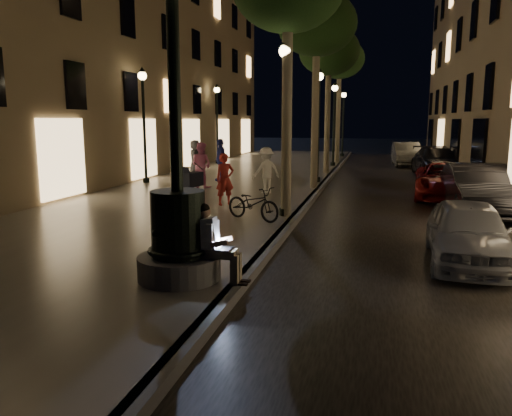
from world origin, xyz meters
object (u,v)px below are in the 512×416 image
(pedestrian_blue, at_px, (220,160))
(lamp_left_b, at_px, (144,111))
(tree_far, at_px, (340,60))
(pedestrian_red, at_px, (225,179))
(lamp_curb_d, at_px, (343,115))
(stroller, at_px, (191,180))
(tree_second, at_px, (317,26))
(car_front, at_px, (468,232))
(lamp_curb_a, at_px, (285,105))
(car_third, at_px, (447,181))
(bicycle, at_px, (253,203))
(tree_third, at_px, (329,52))
(seated_man_laptop, at_px, (213,240))
(lamp_curb_b, at_px, (319,111))
(pedestrian_dark, at_px, (195,158))
(lamp_left_c, at_px, (217,114))
(car_fifth, at_px, (406,154))
(pedestrian_white, at_px, (266,170))
(car_second, at_px, (477,189))
(pedestrian_pink, at_px, (201,165))
(lamp_curb_c, at_px, (334,113))
(fountain_lamppost, at_px, (178,220))

(pedestrian_blue, bearing_deg, lamp_left_b, -101.24)
(tree_far, bearing_deg, pedestrian_red, -97.53)
(lamp_curb_d, distance_m, stroller, 21.72)
(tree_second, distance_m, car_front, 11.58)
(lamp_curb_a, height_order, car_third, lamp_curb_a)
(car_third, xyz_separation_m, bicycle, (-5.69, -6.55, -0.00))
(car_third, bearing_deg, tree_third, 132.87)
(lamp_curb_a, xyz_separation_m, bicycle, (-0.68, -0.85, -2.58))
(seated_man_laptop, xyz_separation_m, lamp_curb_a, (0.09, 6.00, 2.34))
(lamp_curb_b, bearing_deg, car_third, -24.72)
(lamp_curb_b, distance_m, bicycle, 9.25)
(tree_far, distance_m, pedestrian_dark, 12.00)
(lamp_left_c, xyz_separation_m, car_fifth, (11.40, 3.32, -2.50))
(tree_far, relative_size, lamp_curb_a, 1.56)
(seated_man_laptop, bearing_deg, pedestrian_white, 97.48)
(lamp_curb_a, bearing_deg, car_second, 25.81)
(pedestrian_dark, bearing_deg, lamp_curb_a, -158.38)
(tree_third, bearing_deg, pedestrian_pink, -120.98)
(car_front, height_order, pedestrian_blue, pedestrian_blue)
(tree_third, xyz_separation_m, lamp_left_b, (-7.10, -6.00, -2.90))
(stroller, bearing_deg, car_third, 35.12)
(lamp_curb_c, bearing_deg, car_second, -67.59)
(pedestrian_blue, distance_m, bicycle, 8.81)
(seated_man_laptop, distance_m, pedestrian_dark, 16.32)
(lamp_curb_c, relative_size, pedestrian_red, 2.95)
(fountain_lamppost, height_order, seated_man_laptop, fountain_lamppost)
(lamp_curb_b, height_order, car_front, lamp_curb_b)
(stroller, xyz_separation_m, pedestrian_red, (1.69, -1.45, 0.23))
(fountain_lamppost, distance_m, lamp_curb_a, 6.37)
(lamp_curb_b, bearing_deg, car_fifth, 69.20)
(tree_far, distance_m, car_second, 17.23)
(tree_third, relative_size, lamp_left_c, 1.50)
(tree_second, height_order, car_fifth, tree_second)
(lamp_curb_b, height_order, pedestrian_dark, lamp_curb_b)
(tree_second, height_order, lamp_curb_c, tree_second)
(seated_man_laptop, xyz_separation_m, tree_second, (0.19, 12.00, 5.44))
(tree_second, relative_size, pedestrian_red, 4.54)
(seated_man_laptop, xyz_separation_m, pedestrian_red, (-2.04, 7.30, 0.12))
(tree_third, bearing_deg, lamp_curb_c, 90.00)
(seated_man_laptop, bearing_deg, stroller, 113.05)
(bicycle, bearing_deg, car_front, -88.36)
(fountain_lamppost, xyz_separation_m, lamp_left_c, (-6.40, 22.00, 2.02))
(tree_second, xyz_separation_m, pedestrian_white, (-1.52, -1.86, -5.30))
(fountain_lamppost, bearing_deg, lamp_curb_a, 83.35)
(tree_third, bearing_deg, pedestrian_blue, -131.01)
(lamp_curb_d, bearing_deg, lamp_curb_b, -90.00)
(stroller, height_order, pedestrian_dark, pedestrian_dark)
(car_second, xyz_separation_m, car_fifth, (-1.20, 16.66, -0.03))
(tree_second, bearing_deg, car_front, -65.38)
(pedestrian_white, bearing_deg, lamp_curb_d, -133.36)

